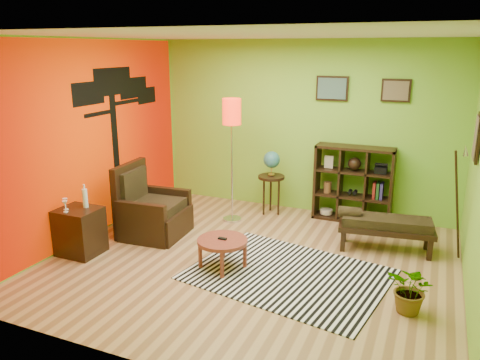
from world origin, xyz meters
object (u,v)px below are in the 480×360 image
at_px(cube_shelf, 354,184).
at_px(potted_plant, 412,295).
at_px(armchair, 151,214).
at_px(side_cabinet, 80,231).
at_px(floor_lamp, 232,123).
at_px(coffee_table, 222,243).
at_px(globe_table, 272,167).
at_px(bench, 384,224).

xyz_separation_m(cube_shelf, potted_plant, (1.05, -2.50, -0.39)).
bearing_deg(armchair, cube_shelf, 33.64).
bearing_deg(side_cabinet, potted_plant, 2.44).
relative_size(floor_lamp, cube_shelf, 1.61).
relative_size(coffee_table, globe_table, 0.59).
xyz_separation_m(coffee_table, side_cabinet, (-1.93, -0.35, -0.01)).
xyz_separation_m(side_cabinet, globe_table, (1.81, 2.48, 0.48)).
relative_size(coffee_table, floor_lamp, 0.32).
xyz_separation_m(side_cabinet, bench, (3.70, 1.69, 0.05)).
height_order(armchair, side_cabinet, armchair).
bearing_deg(floor_lamp, coffee_table, -70.08).
bearing_deg(cube_shelf, floor_lamp, -157.05).
height_order(bench, potted_plant, bench).
distance_m(floor_lamp, bench, 2.64).
xyz_separation_m(armchair, cube_shelf, (2.62, 1.75, 0.28)).
bearing_deg(armchair, side_cabinet, -117.73).
bearing_deg(bench, coffee_table, -142.76).
xyz_separation_m(bench, potted_plant, (0.47, -1.51, -0.16)).
height_order(floor_lamp, potted_plant, floor_lamp).
xyz_separation_m(coffee_table, floor_lamp, (-0.58, 1.59, 1.23)).
distance_m(armchair, side_cabinet, 1.05).
height_order(globe_table, cube_shelf, cube_shelf).
height_order(cube_shelf, potted_plant, cube_shelf).
xyz_separation_m(side_cabinet, floor_lamp, (1.35, 1.93, 1.25)).
height_order(armchair, potted_plant, armchair).
bearing_deg(side_cabinet, floor_lamp, 55.00).
relative_size(armchair, potted_plant, 1.98).
bearing_deg(armchair, bench, 13.27).
bearing_deg(potted_plant, floor_lamp, 147.99).
xyz_separation_m(floor_lamp, potted_plant, (2.81, -1.76, -1.36)).
bearing_deg(floor_lamp, bench, -5.95).
relative_size(coffee_table, cube_shelf, 0.52).
height_order(cube_shelf, bench, cube_shelf).
distance_m(floor_lamp, cube_shelf, 2.14).
relative_size(coffee_table, potted_plant, 1.18).
relative_size(side_cabinet, potted_plant, 1.77).
bearing_deg(potted_plant, cube_shelf, 112.74).
bearing_deg(floor_lamp, side_cabinet, -125.00).
distance_m(floor_lamp, potted_plant, 3.58).
height_order(side_cabinet, potted_plant, side_cabinet).
xyz_separation_m(cube_shelf, bench, (0.58, -0.99, -0.23)).
relative_size(armchair, bench, 0.81).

